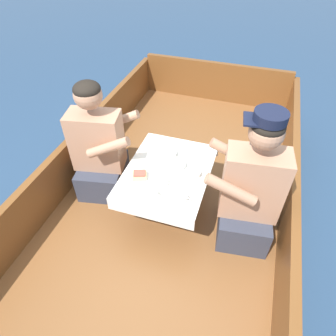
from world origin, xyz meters
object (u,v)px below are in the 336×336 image
object	(u,v)px
person_port	(99,150)
coffee_cup_starboard	(152,195)
sandwich	(140,175)
coffee_cup_center	(163,183)
person_starboard	(250,192)
coffee_cup_port	(183,199)

from	to	relation	value
person_port	coffee_cup_starboard	world-z (taller)	person_port
sandwich	coffee_cup_starboard	xyz separation A→B (m)	(0.15, -0.16, -0.00)
person_port	coffee_cup_center	world-z (taller)	person_port
sandwich	coffee_cup_center	world-z (taller)	sandwich
person_starboard	sandwich	xyz separation A→B (m)	(-0.78, -0.09, 0.01)
sandwich	coffee_cup_port	size ratio (longest dim) A/B	1.34
sandwich	coffee_cup_starboard	size ratio (longest dim) A/B	1.17
coffee_cup_port	coffee_cup_starboard	world-z (taller)	coffee_cup_starboard
coffee_cup_starboard	person_starboard	bearing A→B (deg)	21.29
person_starboard	coffee_cup_starboard	bearing A→B (deg)	14.31
person_starboard	person_port	bearing A→B (deg)	-12.97
person_port	coffee_cup_starboard	distance (m)	0.70
person_port	coffee_cup_center	distance (m)	0.67
person_port	person_starboard	distance (m)	1.22
sandwich	coffee_cup_center	distance (m)	0.19
sandwich	coffee_cup_port	world-z (taller)	sandwich
person_port	coffee_cup_center	bearing A→B (deg)	-31.63
person_starboard	sandwich	world-z (taller)	person_starboard
coffee_cup_port	coffee_cup_starboard	size ratio (longest dim) A/B	0.87
person_starboard	coffee_cup_starboard	xyz separation A→B (m)	(-0.62, -0.24, 0.01)
person_starboard	coffee_cup_center	size ratio (longest dim) A/B	10.96
person_starboard	coffee_cup_center	world-z (taller)	person_starboard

